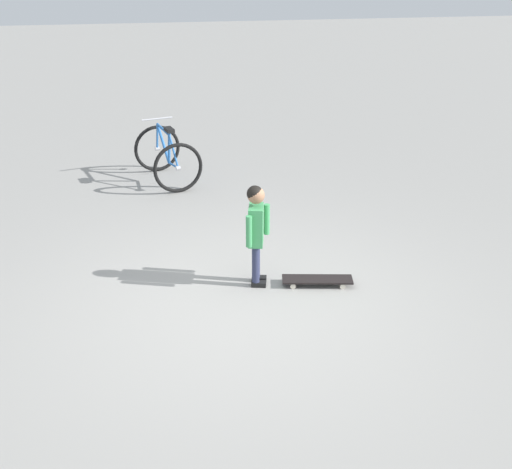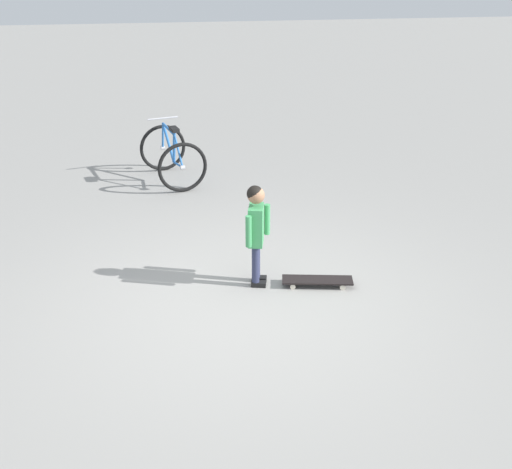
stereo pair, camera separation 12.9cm
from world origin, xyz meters
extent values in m
plane|color=gray|center=(0.00, 0.00, 0.00)|extent=(50.00, 50.00, 0.00)
cylinder|color=#2D3351|center=(-0.26, -0.49, 0.24)|extent=(0.08, 0.08, 0.42)
cube|color=black|center=(-0.29, -0.48, 0.03)|extent=(0.16, 0.11, 0.05)
cylinder|color=#2D3351|center=(-0.23, -0.38, 0.24)|extent=(0.08, 0.08, 0.42)
cube|color=black|center=(-0.26, -0.37, 0.03)|extent=(0.16, 0.11, 0.05)
cube|color=#3F9959|center=(-0.24, -0.43, 0.65)|extent=(0.19, 0.27, 0.40)
cylinder|color=#3F9959|center=(-0.38, -0.56, 0.65)|extent=(0.06, 0.06, 0.32)
cylinder|color=#3F9959|center=(-0.15, -0.30, 0.65)|extent=(0.06, 0.06, 0.32)
sphere|color=#9E7051|center=(-0.24, -0.43, 0.96)|extent=(0.17, 0.17, 0.17)
sphere|color=black|center=(-0.23, -0.43, 0.98)|extent=(0.16, 0.16, 0.16)
cube|color=black|center=(-0.85, -0.29, 0.07)|extent=(0.74, 0.32, 0.02)
cube|color=#B7B7BC|center=(-1.10, -0.24, 0.05)|extent=(0.05, 0.11, 0.02)
cube|color=#B7B7BC|center=(-0.61, -0.33, 0.05)|extent=(0.05, 0.11, 0.02)
cylinder|color=beige|center=(-1.11, -0.31, 0.03)|extent=(0.06, 0.04, 0.06)
cylinder|color=beige|center=(-1.08, -0.16, 0.03)|extent=(0.06, 0.04, 0.06)
cylinder|color=beige|center=(-0.62, -0.41, 0.03)|extent=(0.06, 0.04, 0.06)
cylinder|color=beige|center=(-0.59, -0.26, 0.03)|extent=(0.06, 0.04, 0.06)
torus|color=black|center=(0.57, -4.22, 0.36)|extent=(0.70, 0.22, 0.71)
torus|color=black|center=(0.33, -3.23, 0.36)|extent=(0.70, 0.22, 0.71)
cylinder|color=#B7B7BC|center=(0.57, -4.22, 0.36)|extent=(0.07, 0.07, 0.06)
cylinder|color=#B7B7BC|center=(0.33, -3.23, 0.36)|extent=(0.07, 0.07, 0.06)
cylinder|color=#2D6BB7|center=(0.49, -3.89, 0.53)|extent=(0.16, 0.51, 0.48)
cylinder|color=#2D6BB7|center=(0.48, -3.84, 0.75)|extent=(0.18, 0.58, 0.06)
cylinder|color=#2D6BB7|center=(0.42, -3.60, 0.54)|extent=(0.07, 0.14, 0.48)
cylinder|color=#2D6BB7|center=(0.38, -3.44, 0.33)|extent=(0.13, 0.43, 0.08)
cylinder|color=#2D6BB7|center=(0.37, -3.39, 0.55)|extent=(0.11, 0.35, 0.40)
cylinder|color=#2D6BB7|center=(0.56, -4.18, 0.56)|extent=(0.06, 0.13, 0.41)
cube|color=black|center=(0.41, -3.55, 0.82)|extent=(0.15, 0.24, 0.05)
cylinder|color=#B7B7BC|center=(0.55, -4.13, 0.84)|extent=(0.45, 0.13, 0.02)
camera|label=1|loc=(0.80, 5.21, 3.16)|focal=44.79mm
camera|label=2|loc=(0.68, 5.23, 3.16)|focal=44.79mm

